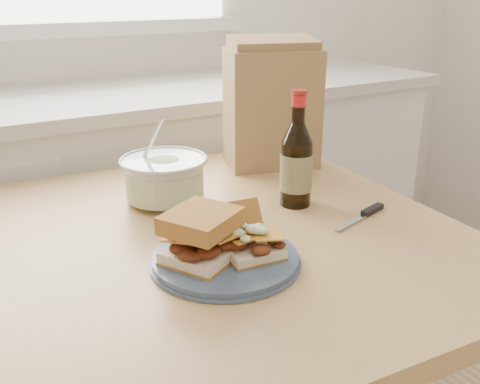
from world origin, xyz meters
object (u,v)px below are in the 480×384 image
paper_bag (272,109)px  dining_table (212,284)px  coleslaw_bowl (165,180)px  plate (225,259)px  beer_bottle (296,163)px

paper_bag → dining_table: bearing=-121.2°
coleslaw_bowl → paper_bag: size_ratio=0.64×
plate → beer_bottle: (0.27, 0.16, 0.09)m
dining_table → plate: (-0.04, -0.13, 0.13)m
beer_bottle → paper_bag: paper_bag is taller
dining_table → beer_bottle: bearing=12.6°
coleslaw_bowl → beer_bottle: size_ratio=0.77×
dining_table → paper_bag: bearing=45.5°
coleslaw_bowl → beer_bottle: beer_bottle is taller
coleslaw_bowl → plate: bearing=-94.8°
plate → coleslaw_bowl: size_ratio=1.31×
dining_table → paper_bag: paper_bag is taller
dining_table → beer_bottle: beer_bottle is taller
coleslaw_bowl → dining_table: bearing=-87.1°
plate → beer_bottle: bearing=30.6°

